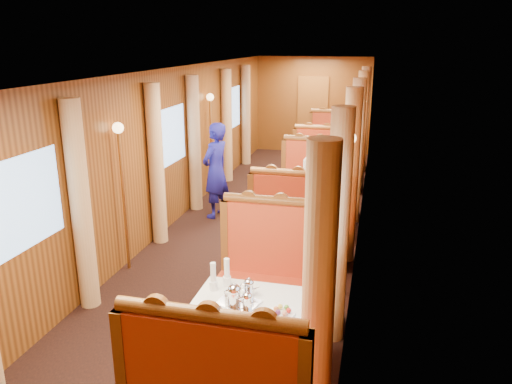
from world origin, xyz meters
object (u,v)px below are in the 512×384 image
(banquette_far_fwd, at_px, (326,170))
(passenger, at_px, (316,177))
(rose_vase_far, at_px, (331,136))
(rose_vase_mid, at_px, (309,178))
(table_near, at_px, (254,339))
(banquette_mid_aft, at_px, (317,190))
(teapot_back, at_px, (249,289))
(banquette_mid_fwd, at_px, (298,233))
(table_far, at_px, (331,160))
(banquette_near_aft, at_px, (277,282))
(fruit_plate, at_px, (282,312))
(steward, at_px, (216,171))
(tea_tray, at_px, (238,303))
(teapot_right, at_px, (247,303))
(teapot_left, at_px, (234,298))
(table_mid, at_px, (309,212))
(banquette_far_aft, at_px, (335,149))

(banquette_far_fwd, relative_size, passenger, 1.76)
(rose_vase_far, bearing_deg, rose_vase_mid, -89.89)
(table_near, distance_m, banquette_mid_aft, 4.51)
(banquette_mid_aft, height_order, teapot_back, banquette_mid_aft)
(banquette_mid_fwd, relative_size, banquette_far_fwd, 1.00)
(table_near, relative_size, table_far, 1.00)
(banquette_near_aft, xyz_separation_m, rose_vase_mid, (-0.01, 2.47, 0.50))
(banquette_mid_fwd, xyz_separation_m, rose_vase_mid, (-0.01, 0.99, 0.50))
(fruit_plate, distance_m, steward, 4.55)
(passenger, bearing_deg, table_far, 90.00)
(table_far, distance_m, teapot_back, 6.94)
(teapot_back, bearing_deg, steward, 115.97)
(tea_tray, xyz_separation_m, rose_vase_mid, (0.11, 3.55, 0.17))
(banquette_mid_fwd, distance_m, fruit_plate, 2.67)
(tea_tray, xyz_separation_m, teapot_right, (0.10, -0.07, 0.05))
(teapot_left, xyz_separation_m, fruit_plate, (0.42, -0.03, -0.06))
(table_mid, height_order, steward, steward)
(table_near, bearing_deg, tea_tray, -149.36)
(banquette_mid_aft, relative_size, table_far, 1.28)
(teapot_right, bearing_deg, table_mid, 109.01)
(table_mid, distance_m, teapot_back, 3.45)
(table_near, bearing_deg, rose_vase_mid, 90.15)
(tea_tray, distance_m, teapot_back, 0.17)
(table_mid, relative_size, banquette_mid_aft, 0.78)
(rose_vase_mid, height_order, rose_vase_far, same)
(banquette_mid_aft, height_order, steward, steward)
(banquette_mid_fwd, height_order, rose_vase_far, banquette_mid_fwd)
(banquette_mid_fwd, height_order, table_far, banquette_mid_fwd)
(teapot_back, height_order, rose_vase_mid, rose_vase_mid)
(tea_tray, bearing_deg, table_mid, 88.02)
(banquette_mid_aft, xyz_separation_m, teapot_left, (-0.14, -4.63, 0.40))
(tea_tray, xyz_separation_m, teapot_left, (-0.02, -0.05, 0.07))
(table_far, bearing_deg, banquette_mid_aft, -90.00)
(banquette_far_aft, bearing_deg, table_mid, -90.00)
(table_near, height_order, fruit_plate, fruit_plate)
(banquette_mid_aft, xyz_separation_m, teapot_right, (-0.03, -4.66, 0.38))
(banquette_far_aft, relative_size, teapot_left, 7.16)
(table_far, bearing_deg, banquette_near_aft, -90.00)
(tea_tray, relative_size, rose_vase_far, 0.94)
(rose_vase_far, distance_m, steward, 3.41)
(table_mid, xyz_separation_m, teapot_right, (-0.03, -3.64, 0.43))
(table_near, xyz_separation_m, fruit_plate, (0.28, -0.15, 0.39))
(fruit_plate, xyz_separation_m, steward, (-1.92, 4.13, 0.04))
(teapot_back, distance_m, fruit_plate, 0.41)
(teapot_right, bearing_deg, tea_tray, 163.82)
(table_near, distance_m, teapot_back, 0.45)
(fruit_plate, bearing_deg, teapot_left, 175.89)
(teapot_left, relative_size, rose_vase_far, 0.52)
(banquette_mid_fwd, bearing_deg, banquette_near_aft, -90.00)
(banquette_mid_fwd, bearing_deg, steward, 137.87)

